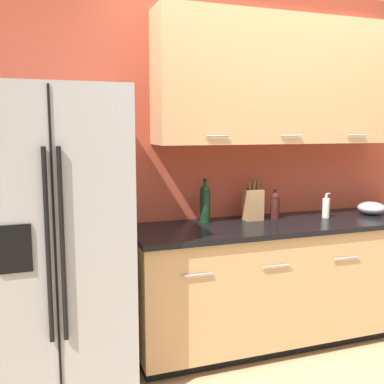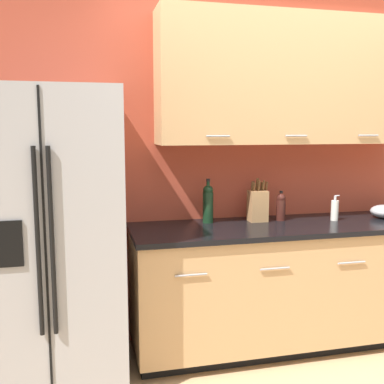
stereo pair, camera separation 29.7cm
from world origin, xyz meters
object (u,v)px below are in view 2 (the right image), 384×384
at_px(soap_dispenser, 335,210).
at_px(knife_block, 258,205).
at_px(refrigerator, 51,240).
at_px(wine_bottle, 208,203).
at_px(oil_bottle, 281,206).

bearing_deg(soap_dispenser, knife_block, 169.51).
xyz_separation_m(refrigerator, soap_dispenser, (1.98, 0.12, 0.08)).
bearing_deg(soap_dispenser, wine_bottle, 171.27).
bearing_deg(refrigerator, knife_block, 8.97).
xyz_separation_m(wine_bottle, oil_bottle, (0.54, -0.05, -0.04)).
bearing_deg(knife_block, soap_dispenser, -10.49).
bearing_deg(oil_bottle, knife_block, 176.14).
xyz_separation_m(knife_block, oil_bottle, (0.18, -0.01, -0.02)).
xyz_separation_m(refrigerator, wine_bottle, (1.06, 0.26, 0.15)).
bearing_deg(knife_block, wine_bottle, 174.03).
distance_m(refrigerator, knife_block, 1.44).
relative_size(knife_block, oil_bottle, 1.44).
distance_m(knife_block, oil_bottle, 0.18).
relative_size(wine_bottle, oil_bottle, 1.44).
distance_m(refrigerator, wine_bottle, 1.10).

